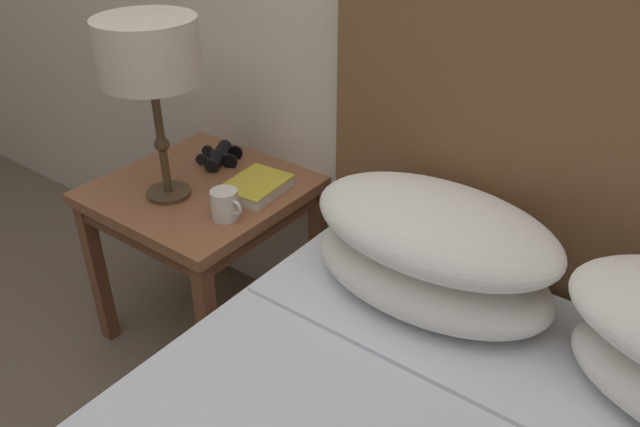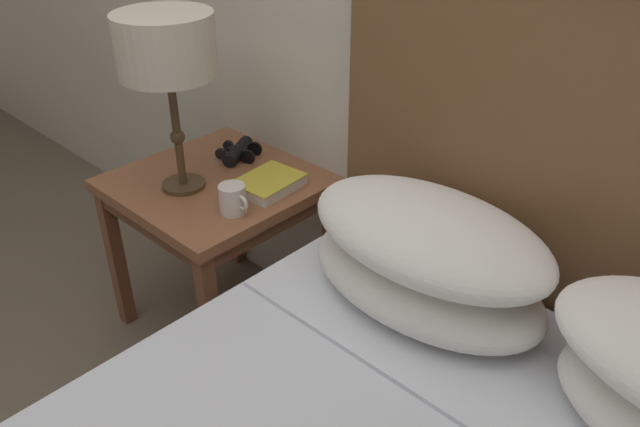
{
  "view_description": "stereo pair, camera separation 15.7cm",
  "coord_description": "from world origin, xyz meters",
  "px_view_note": "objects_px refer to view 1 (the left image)",
  "views": [
    {
      "loc": [
        0.69,
        -0.45,
        1.48
      ],
      "look_at": [
        -0.11,
        0.62,
        0.66
      ],
      "focal_mm": 35.0,
      "sensor_mm": 36.0,
      "label": 1
    },
    {
      "loc": [
        0.81,
        -0.35,
        1.48
      ],
      "look_at": [
        -0.11,
        0.62,
        0.66
      ],
      "focal_mm": 35.0,
      "sensor_mm": 36.0,
      "label": 2
    }
  ],
  "objects_px": {
    "nightstand": "(204,206)",
    "book_on_nightstand": "(256,186)",
    "binoculars_pair": "(219,156)",
    "coffee_mug": "(225,205)",
    "table_lamp": "(149,55)"
  },
  "relations": [
    {
      "from": "nightstand",
      "to": "book_on_nightstand",
      "type": "height_order",
      "value": "book_on_nightstand"
    },
    {
      "from": "binoculars_pair",
      "to": "coffee_mug",
      "type": "relative_size",
      "value": 1.57
    },
    {
      "from": "nightstand",
      "to": "coffee_mug",
      "type": "height_order",
      "value": "coffee_mug"
    },
    {
      "from": "table_lamp",
      "to": "book_on_nightstand",
      "type": "height_order",
      "value": "table_lamp"
    },
    {
      "from": "table_lamp",
      "to": "coffee_mug",
      "type": "height_order",
      "value": "table_lamp"
    },
    {
      "from": "book_on_nightstand",
      "to": "binoculars_pair",
      "type": "bearing_deg",
      "value": 161.6
    },
    {
      "from": "table_lamp",
      "to": "book_on_nightstand",
      "type": "bearing_deg",
      "value": 41.3
    },
    {
      "from": "binoculars_pair",
      "to": "coffee_mug",
      "type": "bearing_deg",
      "value": -42.35
    },
    {
      "from": "nightstand",
      "to": "binoculars_pair",
      "type": "xyz_separation_m",
      "value": [
        -0.06,
        0.14,
        0.1
      ]
    },
    {
      "from": "nightstand",
      "to": "book_on_nightstand",
      "type": "relative_size",
      "value": 2.8
    },
    {
      "from": "binoculars_pair",
      "to": "book_on_nightstand",
      "type": "bearing_deg",
      "value": -18.4
    },
    {
      "from": "nightstand",
      "to": "coffee_mug",
      "type": "xyz_separation_m",
      "value": [
        0.2,
        -0.09,
        0.12
      ]
    },
    {
      "from": "binoculars_pair",
      "to": "coffee_mug",
      "type": "height_order",
      "value": "coffee_mug"
    },
    {
      "from": "nightstand",
      "to": "coffee_mug",
      "type": "relative_size",
      "value": 5.63
    },
    {
      "from": "table_lamp",
      "to": "binoculars_pair",
      "type": "xyz_separation_m",
      "value": [
        -0.03,
        0.25,
        -0.4
      ]
    }
  ]
}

